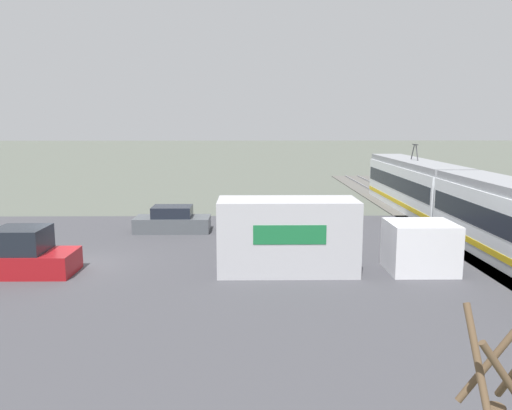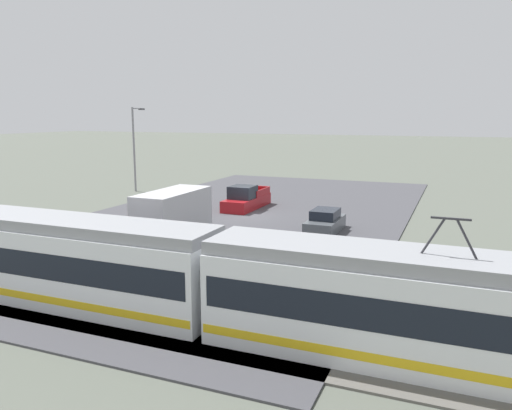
% 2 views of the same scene
% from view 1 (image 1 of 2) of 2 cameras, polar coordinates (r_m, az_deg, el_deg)
% --- Properties ---
extents(ground_plane, '(320.00, 320.00, 0.00)m').
position_cam_1_polar(ground_plane, '(23.08, -19.91, -6.72)').
color(ground_plane, '#565B51').
extents(road_surface, '(23.27, 46.14, 0.08)m').
position_cam_1_polar(road_surface, '(23.07, -19.92, -6.63)').
color(road_surface, '#424247').
rests_on(road_surface, ground).
extents(light_rail_tram, '(30.06, 2.76, 4.61)m').
position_cam_1_polar(light_rail_tram, '(30.70, 21.91, 0.42)').
color(light_rail_tram, white).
rests_on(light_rail_tram, ground).
extents(box_truck, '(2.34, 9.67, 3.04)m').
position_cam_1_polar(box_truck, '(20.69, 7.30, -3.82)').
color(box_truck, silver).
rests_on(box_truck, ground).
extents(pickup_truck, '(2.05, 5.81, 1.93)m').
position_cam_1_polar(pickup_truck, '(22.76, -26.71, -5.29)').
color(pickup_truck, maroon).
rests_on(pickup_truck, ground).
extents(sedan_car_0, '(1.85, 4.22, 1.46)m').
position_cam_1_polar(sedan_car_0, '(28.68, -9.52, -1.82)').
color(sedan_car_0, '#4C5156').
rests_on(sedan_car_0, ground).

